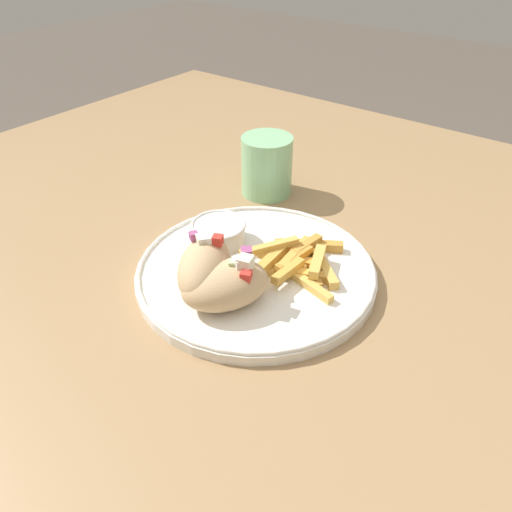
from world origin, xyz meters
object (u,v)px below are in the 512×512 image
object	(u,v)px
plate	(256,271)
water_glass	(267,168)
pita_sandwich_far	(204,267)
pita_sandwich_near	(226,284)
sauce_ramekin	(219,232)
fries_pile	(299,261)

from	to	relation	value
plate	water_glass	bearing A→B (deg)	33.17
pita_sandwich_far	pita_sandwich_near	bearing A→B (deg)	-128.38
water_glass	plate	bearing A→B (deg)	-146.83
pita_sandwich_near	plate	bearing A→B (deg)	38.06
plate	water_glass	size ratio (longest dim) A/B	3.22
pita_sandwich_far	sauce_ramekin	world-z (taller)	pita_sandwich_far
plate	pita_sandwich_near	xyz separation A→B (m)	(-0.07, -0.01, 0.03)
plate	pita_sandwich_far	distance (m)	0.08
plate	sauce_ramekin	bearing A→B (deg)	78.09
pita_sandwich_far	water_glass	bearing A→B (deg)	-9.95
pita_sandwich_near	fries_pile	bearing A→B (deg)	12.78
sauce_ramekin	water_glass	distance (m)	0.19
pita_sandwich_far	water_glass	xyz separation A→B (m)	(0.27, 0.10, -0.00)
plate	sauce_ramekin	xyz separation A→B (m)	(0.02, 0.08, 0.02)
plate	pita_sandwich_near	bearing A→B (deg)	-170.67
pita_sandwich_far	water_glass	world-z (taller)	water_glass
plate	sauce_ramekin	size ratio (longest dim) A/B	4.05
fries_pile	water_glass	bearing A→B (deg)	47.03
fries_pile	pita_sandwich_near	bearing A→B (deg)	164.05
pita_sandwich_near	fries_pile	xyz separation A→B (m)	(0.11, -0.03, -0.02)
pita_sandwich_near	pita_sandwich_far	size ratio (longest dim) A/B	0.99
pita_sandwich_near	sauce_ramekin	bearing A→B (deg)	73.71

